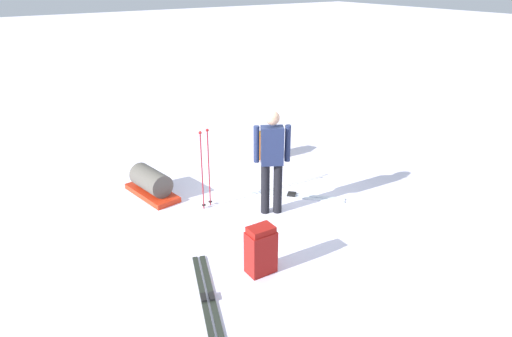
{
  "coord_description": "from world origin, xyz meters",
  "views": [
    {
      "loc": [
        3.81,
        5.59,
        3.61
      ],
      "look_at": [
        0.0,
        0.0,
        0.7
      ],
      "focal_mm": 32.35,
      "sensor_mm": 36.0,
      "label": 1
    }
  ],
  "objects": [
    {
      "name": "ski_pair_near",
      "position": [
        -0.75,
        0.0,
        0.01
      ],
      "size": [
        1.36,
        1.46,
        0.05
      ],
      "color": "silver",
      "rests_on": "ground_plane"
    },
    {
      "name": "ground_plane",
      "position": [
        0.0,
        0.0,
        0.0
      ],
      "size": [
        80.0,
        80.0,
        0.0
      ],
      "primitive_type": "plane",
      "color": "white"
    },
    {
      "name": "skier_standing",
      "position": [
        -0.11,
        0.27,
        0.95
      ],
      "size": [
        0.51,
        0.36,
        1.7
      ],
      "color": "black",
      "rests_on": "ground_plane"
    },
    {
      "name": "ski_pair_far",
      "position": [
        1.79,
        1.6,
        0.01
      ],
      "size": [
        0.79,
        1.74,
        0.05
      ],
      "color": "black",
      "rests_on": "ground_plane"
    },
    {
      "name": "gear_sled",
      "position": [
        1.25,
        -1.39,
        0.22
      ],
      "size": [
        0.6,
        1.19,
        0.49
      ],
      "color": "red",
      "rests_on": "ground_plane"
    },
    {
      "name": "backpack_large_dark",
      "position": [
        0.95,
        1.5,
        0.33
      ],
      "size": [
        0.37,
        0.26,
        0.66
      ],
      "color": "maroon",
      "rests_on": "ground_plane"
    },
    {
      "name": "ski_poles_planted_near",
      "position": [
        0.66,
        -0.48,
        0.74
      ],
      "size": [
        0.22,
        0.11,
        1.34
      ],
      "color": "maroon",
      "rests_on": "ground_plane"
    },
    {
      "name": "backpack_bright",
      "position": [
        -1.41,
        -1.68,
        0.29
      ],
      "size": [
        0.44,
        0.38,
        0.6
      ],
      "color": "#93420A",
      "rests_on": "ground_plane"
    }
  ]
}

